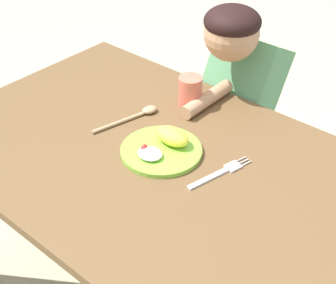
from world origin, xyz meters
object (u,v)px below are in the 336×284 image
Objects in this scene: drinking_cup at (190,92)px; plate at (163,147)px; spoon at (137,115)px; fork at (220,173)px; person at (240,120)px.

plate is at bearing -67.90° from drinking_cup.
spoon is 0.18m from drinking_cup.
plate is 0.19m from spoon.
plate is 0.17m from fork.
person reaches higher than plate.
spoon is (-0.34, 0.05, 0.01)m from fork.
person is at bearing 96.65° from plate.
fork is 0.52m from person.
person is at bearing -2.53° from spoon.
plate is 0.50m from person.
drinking_cup is 0.10× the size of person.
plate reaches higher than fork.
fork is 0.91× the size of spoon.
plate is 1.01× the size of spoon.
drinking_cup is (-0.09, 0.23, 0.03)m from plate.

